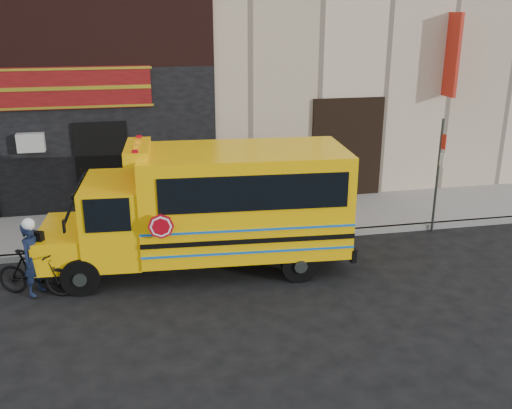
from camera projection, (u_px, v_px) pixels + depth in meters
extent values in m
plane|color=black|center=(253.00, 291.00, 12.00)|extent=(120.00, 120.00, 0.00)
cube|color=gray|center=(233.00, 241.00, 14.39)|extent=(40.00, 0.20, 0.15)
cube|color=slate|center=(224.00, 221.00, 15.78)|extent=(40.00, 3.00, 0.15)
cube|color=black|center=(33.00, 144.00, 15.51)|extent=(10.00, 0.30, 4.00)
cube|color=black|center=(15.00, 8.00, 14.37)|extent=(10.00, 0.28, 3.00)
cube|color=#510B0C|center=(25.00, 89.00, 14.86)|extent=(6.50, 0.12, 1.10)
cube|color=black|center=(103.00, 169.00, 15.95)|extent=(1.30, 0.10, 2.50)
cube|color=red|center=(452.00, 55.00, 16.68)|extent=(0.10, 0.70, 2.40)
cylinder|color=black|center=(81.00, 276.00, 11.76)|extent=(0.82, 0.33, 0.80)
cylinder|color=black|center=(93.00, 241.00, 13.54)|extent=(0.82, 0.33, 0.80)
cylinder|color=black|center=(299.00, 264.00, 12.35)|extent=(0.82, 0.33, 0.80)
cylinder|color=black|center=(283.00, 232.00, 14.13)|extent=(0.82, 0.33, 0.80)
cube|color=#FFB905|center=(65.00, 242.00, 12.46)|extent=(1.13, 2.06, 0.70)
cube|color=black|center=(40.00, 254.00, 12.47)|extent=(0.25, 2.05, 0.35)
cube|color=#FFB905|center=(114.00, 218.00, 12.44)|extent=(1.33, 2.17, 1.70)
cube|color=black|center=(86.00, 202.00, 12.24)|extent=(0.18, 1.80, 0.90)
cube|color=#FFB905|center=(244.00, 199.00, 12.71)|extent=(4.63, 2.48, 2.25)
cube|color=black|center=(340.00, 238.00, 13.35)|extent=(0.26, 2.20, 0.30)
cube|color=black|center=(255.00, 193.00, 11.52)|extent=(3.89, 0.29, 0.75)
cube|color=#FFB905|center=(138.00, 151.00, 12.04)|extent=(0.60, 1.63, 0.28)
cylinder|color=#A60614|center=(161.00, 226.00, 11.28)|extent=(0.52, 0.06, 0.52)
cylinder|color=#39403B|center=(437.00, 177.00, 14.77)|extent=(0.07, 0.07, 3.03)
cube|color=red|center=(443.00, 141.00, 14.39)|extent=(0.03, 0.27, 0.38)
cube|color=white|center=(441.00, 160.00, 14.54)|extent=(0.03, 0.27, 0.33)
imported|color=black|center=(35.00, 273.00, 11.69)|extent=(1.72, 1.00, 1.00)
imported|color=black|center=(33.00, 261.00, 11.59)|extent=(0.59, 0.67, 1.54)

